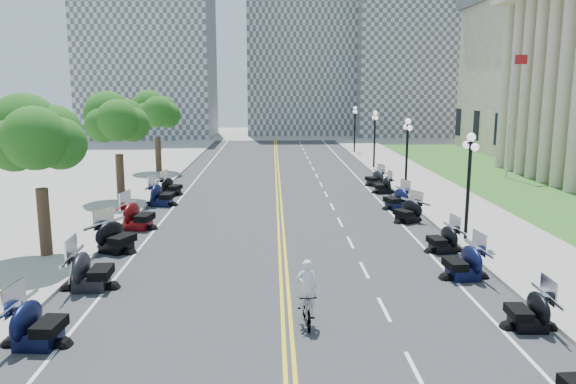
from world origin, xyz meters
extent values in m
plane|color=gray|center=(0.00, 0.00, 0.00)|extent=(160.00, 160.00, 0.00)
cube|color=#333335|center=(0.00, 10.00, 0.00)|extent=(16.00, 90.00, 0.01)
cube|color=yellow|center=(-0.12, 10.00, 0.01)|extent=(0.12, 90.00, 0.00)
cube|color=yellow|center=(0.12, 10.00, 0.01)|extent=(0.12, 90.00, 0.00)
cube|color=white|center=(6.40, 10.00, 0.01)|extent=(0.12, 90.00, 0.00)
cube|color=white|center=(-6.40, 10.00, 0.01)|extent=(0.12, 90.00, 0.00)
cube|color=white|center=(3.20, -8.00, 0.01)|extent=(0.12, 2.00, 0.00)
cube|color=white|center=(3.20, -4.00, 0.01)|extent=(0.12, 2.00, 0.00)
cube|color=white|center=(3.20, 0.00, 0.01)|extent=(0.12, 2.00, 0.00)
cube|color=white|center=(3.20, 4.00, 0.01)|extent=(0.12, 2.00, 0.00)
cube|color=white|center=(3.20, 8.00, 0.01)|extent=(0.12, 2.00, 0.00)
cube|color=white|center=(3.20, 12.00, 0.01)|extent=(0.12, 2.00, 0.00)
cube|color=white|center=(3.20, 16.00, 0.01)|extent=(0.12, 2.00, 0.00)
cube|color=white|center=(3.20, 20.00, 0.01)|extent=(0.12, 2.00, 0.00)
cube|color=white|center=(3.20, 24.00, 0.01)|extent=(0.12, 2.00, 0.00)
cube|color=white|center=(3.20, 28.00, 0.01)|extent=(0.12, 2.00, 0.00)
cube|color=white|center=(3.20, 32.00, 0.01)|extent=(0.12, 2.00, 0.00)
cube|color=white|center=(3.20, 36.00, 0.01)|extent=(0.12, 2.00, 0.00)
cube|color=white|center=(3.20, 40.00, 0.01)|extent=(0.12, 2.00, 0.00)
cube|color=white|center=(3.20, 44.00, 0.01)|extent=(0.12, 2.00, 0.00)
cube|color=white|center=(3.20, 48.00, 0.01)|extent=(0.12, 2.00, 0.00)
cube|color=white|center=(3.20, 52.00, 0.01)|extent=(0.12, 2.00, 0.00)
cube|color=#9E9991|center=(10.50, 10.00, 0.07)|extent=(5.00, 90.00, 0.15)
cube|color=#9E9991|center=(-10.50, 10.00, 0.07)|extent=(5.00, 90.00, 0.15)
cube|color=#356023|center=(17.50, 18.00, 0.05)|extent=(9.00, 60.00, 0.10)
cube|color=gray|center=(-18.00, 62.00, 13.00)|extent=(18.00, 14.00, 26.00)
cube|color=gray|center=(4.00, 68.00, 15.00)|extent=(16.00, 12.00, 30.00)
cube|color=gray|center=(22.00, 65.00, 11.00)|extent=(20.00, 14.00, 22.00)
imported|color=#A51414|center=(0.59, -5.15, 0.55)|extent=(0.63, 1.85, 1.09)
imported|color=silver|center=(0.59, -5.15, 1.96)|extent=(0.63, 0.41, 1.73)
camera|label=1|loc=(-0.42, -21.16, 7.13)|focal=35.00mm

